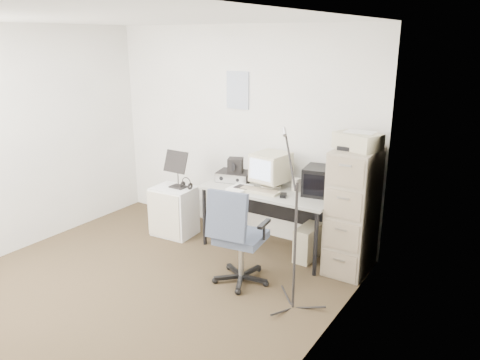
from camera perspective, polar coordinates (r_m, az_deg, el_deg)
The scene contains 23 objects.
floor at distance 4.81m, azimuth -12.01°, elevation -12.74°, with size 3.60×3.60×0.01m, color #423622.
ceiling at distance 4.19m, azimuth -14.21°, elevation 18.57°, with size 3.60×3.60×0.01m, color white.
wall_back at distance 5.70m, azimuth -0.04°, elevation 5.87°, with size 3.60×0.02×2.50m, color white.
wall_left at distance 5.73m, azimuth -25.82°, elevation 4.24°, with size 0.02×3.60×2.50m, color white.
wall_right at distance 3.34m, azimuth 9.31°, elevation -2.48°, with size 0.02×3.60×2.50m, color white.
wall_calendar at distance 5.62m, azimuth -0.28°, elevation 10.88°, with size 0.30×0.02×0.44m, color white.
filing_cabinet at distance 4.92m, azimuth 13.59°, elevation -3.72°, with size 0.40×0.60×1.30m, color gray.
printer at distance 4.71m, azimuth 14.18°, elevation 4.61°, with size 0.42×0.29×0.16m, color beige.
desk at distance 5.35m, azimuth 3.63°, elevation -4.81°, with size 1.50×0.70×0.73m, color #9D9B91.
crt_monitor at distance 5.24m, azimuth 3.79°, elevation 1.21°, with size 0.36×0.37×0.39m, color beige.
crt_tv at distance 5.07m, azimuth 9.78°, elevation -0.10°, with size 0.33×0.35×0.30m, color black.
desk_speaker at distance 5.16m, azimuth 6.90°, elevation -0.58°, with size 0.08×0.08×0.14m, color beige.
keyboard at distance 5.11m, azimuth 2.32°, elevation -1.34°, with size 0.46×0.16×0.03m, color beige.
mouse at distance 4.98m, azimuth 5.30°, elevation -1.87°, with size 0.06×0.11×0.03m, color black.
radio_receiver at distance 5.50m, azimuth -0.65°, elevation 0.49°, with size 0.39×0.28×0.11m, color black.
radio_speaker at distance 5.44m, azimuth -0.56°, elevation 1.83°, with size 0.17×0.16×0.17m, color black.
papers at distance 5.22m, azimuth 0.02°, elevation -0.95°, with size 0.21×0.29×0.02m, color white.
pc_tower at distance 5.24m, azimuth 8.30°, elevation -7.55°, with size 0.18×0.40×0.38m, color beige.
office_chair at distance 4.60m, azimuth 0.15°, elevation -6.76°, with size 0.57×0.57×0.99m, color #3D4563.
side_cart at distance 5.82m, azimuth -8.00°, elevation -3.76°, with size 0.49×0.39×0.61m, color white.
music_stand at distance 5.65m, azimuth -7.61°, elevation 1.35°, with size 0.32×0.17×0.47m, color black.
headphones at distance 5.66m, azimuth -6.55°, elevation -0.57°, with size 0.15×0.15×0.03m, color black.
mic_stand at distance 4.08m, azimuth 6.80°, elevation -5.84°, with size 0.02×0.02×1.55m, color black.
Camera 1 is at (3.02, -2.90, 2.35)m, focal length 35.00 mm.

